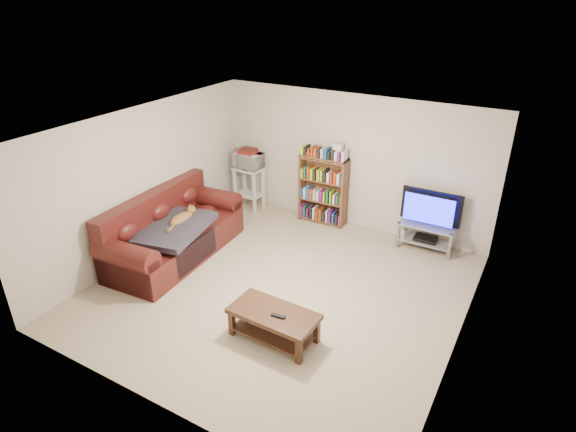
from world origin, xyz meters
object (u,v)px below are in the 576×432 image
Objects in this scene: tv_stand at (426,232)px; bookshelf at (323,189)px; coffee_table at (274,320)px; sofa at (171,235)px.

tv_stand is 0.72× the size of bookshelf.
coffee_table is at bearing -75.58° from bookshelf.
coffee_table is 0.88× the size of bookshelf.
bookshelf reaches higher than coffee_table.
sofa is 2.72m from coffee_table.
sofa is 2.74× the size of tv_stand.
coffee_table is at bearing -24.43° from sofa.
sofa is 2.23× the size of coffee_table.
tv_stand is at bearing 28.41° from sofa.
sofa is 4.22m from tv_stand.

